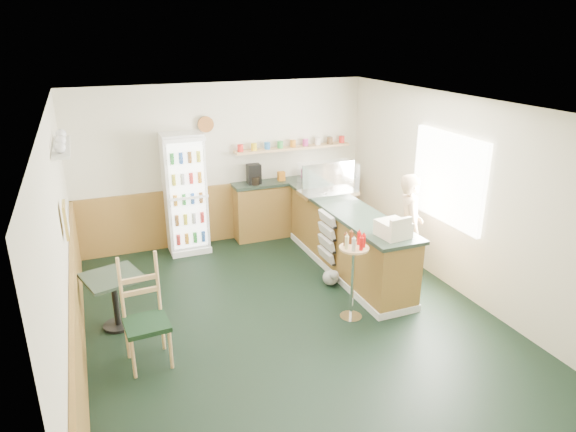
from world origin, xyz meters
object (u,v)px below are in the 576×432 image
drinks_fridge (185,194)px  cafe_table (114,291)px  display_case (328,179)px  cafe_chair (144,307)px  condiment_stand (353,264)px  cash_register (393,229)px  shopkeeper (409,228)px

drinks_fridge → cafe_table: (-1.31, -2.04, -0.49)m
display_case → cafe_chair: display_case is taller
cafe_table → cafe_chair: bearing=-71.5°
drinks_fridge → condiment_stand: 3.30m
drinks_fridge → display_case: (2.09, -0.97, 0.28)m
cash_register → cafe_chair: 3.17m
display_case → cash_register: (0.00, -1.88, -0.15)m
display_case → cafe_table: 3.65m
drinks_fridge → cash_register: size_ratio=5.31×
cafe_chair → cash_register: bearing=-3.6°
cafe_table → shopkeeper: bearing=-2.7°
cash_register → cafe_chair: bearing=174.2°
display_case → cafe_chair: 3.70m
display_case → cafe_table: size_ratio=1.13×
display_case → shopkeeper: shopkeeper is taller
cafe_table → display_case: bearing=17.4°
drinks_fridge → shopkeeper: (2.79, -2.23, -0.18)m
display_case → condiment_stand: display_case is taller
drinks_fridge → condiment_stand: (1.49, -2.93, -0.23)m
drinks_fridge → cafe_table: size_ratio=2.48×
display_case → cash_register: size_ratio=2.42×
cash_register → shopkeeper: bearing=36.1°
condiment_stand → cafe_table: condiment_stand is taller
cash_register → shopkeeper: 0.99m
cash_register → condiment_stand: (-0.60, -0.08, -0.35)m
cafe_chair → shopkeeper: bearing=5.7°
shopkeeper → condiment_stand: size_ratio=1.39×
condiment_stand → cafe_chair: cafe_chair is taller
cafe_table → cafe_chair: 0.86m
cash_register → shopkeeper: (0.70, 0.62, -0.31)m
display_case → shopkeeper: bearing=-60.9°
cash_register → shopkeeper: shopkeeper is taller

